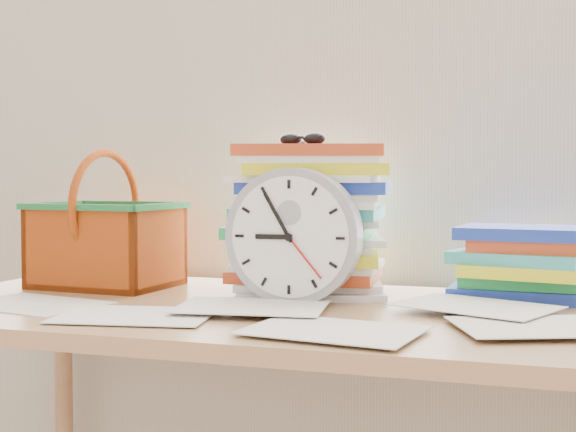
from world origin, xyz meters
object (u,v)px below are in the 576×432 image
(paper_stack, at_px, (308,220))
(book_stack, at_px, (523,263))
(clock, at_px, (294,236))
(basket, at_px, (106,220))
(desk, at_px, (268,345))

(paper_stack, xyz_separation_m, book_stack, (0.43, 0.06, -0.08))
(paper_stack, xyz_separation_m, clock, (0.01, -0.14, -0.02))
(clock, height_order, basket, basket)
(clock, distance_m, basket, 0.48)
(desk, distance_m, basket, 0.50)
(paper_stack, relative_size, clock, 1.24)
(paper_stack, bearing_deg, basket, -175.70)
(paper_stack, relative_size, basket, 1.09)
(book_stack, bearing_deg, clock, -154.73)
(paper_stack, relative_size, book_stack, 1.15)
(desk, bearing_deg, clock, 41.74)
(paper_stack, distance_m, clock, 0.14)
(paper_stack, bearing_deg, clock, -84.56)
(clock, bearing_deg, paper_stack, 95.44)
(clock, xyz_separation_m, book_stack, (0.42, 0.20, -0.06))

